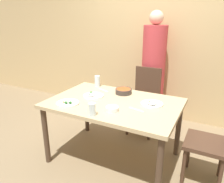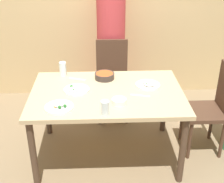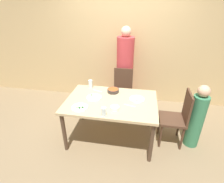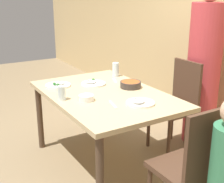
{
  "view_description": "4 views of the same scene",
  "coord_description": "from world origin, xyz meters",
  "px_view_note": "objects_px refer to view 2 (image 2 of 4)",
  "views": [
    {
      "loc": [
        1.01,
        -2.02,
        1.64
      ],
      "look_at": [
        -0.05,
        0.05,
        0.83
      ],
      "focal_mm": 35.0,
      "sensor_mm": 36.0,
      "label": 1
    },
    {
      "loc": [
        -0.06,
        -2.61,
        2.08
      ],
      "look_at": [
        0.05,
        -0.01,
        0.74
      ],
      "focal_mm": 50.0,
      "sensor_mm": 36.0,
      "label": 2
    },
    {
      "loc": [
        0.43,
        -2.35,
        2.15
      ],
      "look_at": [
        0.03,
        -0.08,
        0.94
      ],
      "focal_mm": 28.0,
      "sensor_mm": 36.0,
      "label": 3
    },
    {
      "loc": [
        2.35,
        -1.34,
        1.63
      ],
      "look_at": [
        0.1,
        0.02,
        0.77
      ],
      "focal_mm": 50.0,
      "sensor_mm": 36.0,
      "label": 4
    }
  ],
  "objects_px": {
    "plate_rice_adult": "(59,107)",
    "glass_water_tall": "(105,108)",
    "bowl_curry": "(105,76)",
    "person_adult": "(111,45)",
    "chair_adult_spot": "(112,77)",
    "chair_child_spot": "(212,106)"
  },
  "relations": [
    {
      "from": "plate_rice_adult",
      "to": "glass_water_tall",
      "type": "height_order",
      "value": "glass_water_tall"
    },
    {
      "from": "bowl_curry",
      "to": "plate_rice_adult",
      "type": "relative_size",
      "value": 0.81
    },
    {
      "from": "chair_child_spot",
      "to": "glass_water_tall",
      "type": "relative_size",
      "value": 7.69
    },
    {
      "from": "plate_rice_adult",
      "to": "glass_water_tall",
      "type": "relative_size",
      "value": 2.0
    },
    {
      "from": "chair_adult_spot",
      "to": "plate_rice_adult",
      "type": "bearing_deg",
      "value": -114.4
    },
    {
      "from": "person_adult",
      "to": "plate_rice_adult",
      "type": "distance_m",
      "value": 1.54
    },
    {
      "from": "chair_adult_spot",
      "to": "bowl_curry",
      "type": "distance_m",
      "value": 0.59
    },
    {
      "from": "plate_rice_adult",
      "to": "chair_adult_spot",
      "type": "bearing_deg",
      "value": 65.6
    },
    {
      "from": "chair_adult_spot",
      "to": "chair_child_spot",
      "type": "relative_size",
      "value": 1.0
    },
    {
      "from": "chair_adult_spot",
      "to": "person_adult",
      "type": "distance_m",
      "value": 0.45
    },
    {
      "from": "person_adult",
      "to": "plate_rice_adult",
      "type": "xyz_separation_m",
      "value": [
        -0.5,
        -1.45,
        -0.05
      ]
    },
    {
      "from": "chair_child_spot",
      "to": "person_adult",
      "type": "bearing_deg",
      "value": -138.43
    },
    {
      "from": "chair_child_spot",
      "to": "person_adult",
      "type": "relative_size",
      "value": 0.55
    },
    {
      "from": "chair_child_spot",
      "to": "person_adult",
      "type": "xyz_separation_m",
      "value": [
        -0.97,
        1.1,
        0.28
      ]
    },
    {
      "from": "person_adult",
      "to": "glass_water_tall",
      "type": "xyz_separation_m",
      "value": [
        -0.11,
        -1.57,
        0.0
      ]
    },
    {
      "from": "glass_water_tall",
      "to": "chair_adult_spot",
      "type": "bearing_deg",
      "value": 84.77
    },
    {
      "from": "chair_adult_spot",
      "to": "chair_child_spot",
      "type": "distance_m",
      "value": 1.23
    },
    {
      "from": "chair_adult_spot",
      "to": "person_adult",
      "type": "relative_size",
      "value": 0.55
    },
    {
      "from": "glass_water_tall",
      "to": "bowl_curry",
      "type": "bearing_deg",
      "value": 89.09
    },
    {
      "from": "person_adult",
      "to": "chair_child_spot",
      "type": "bearing_deg",
      "value": -48.43
    },
    {
      "from": "plate_rice_adult",
      "to": "glass_water_tall",
      "type": "distance_m",
      "value": 0.41
    },
    {
      "from": "chair_adult_spot",
      "to": "plate_rice_adult",
      "type": "distance_m",
      "value": 1.24
    }
  ]
}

